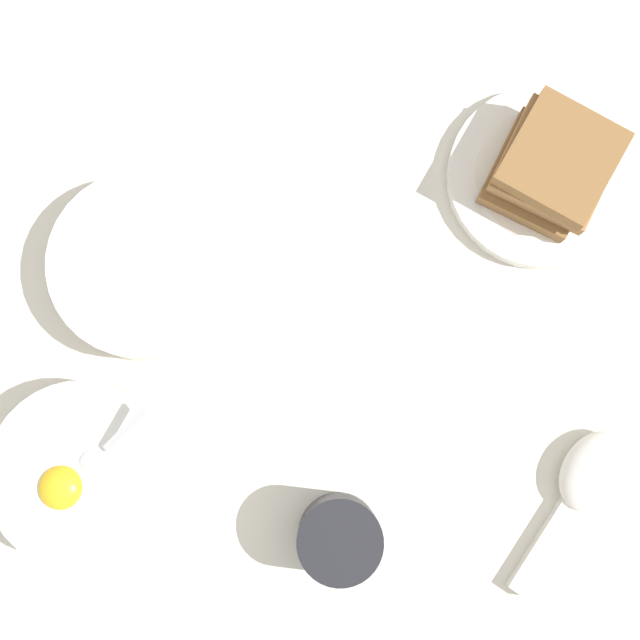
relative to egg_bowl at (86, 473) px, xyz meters
name	(u,v)px	position (x,y,z in m)	size (l,w,h in m)	color
ground_plane	(361,318)	(0.23, 0.15, -0.03)	(3.00, 3.00, 0.00)	silver
egg_bowl	(86,473)	(0.00, 0.00, 0.00)	(0.16, 0.16, 0.08)	white
toast_plate	(539,177)	(0.39, 0.30, -0.02)	(0.17, 0.17, 0.02)	white
toast_sandwich	(553,166)	(0.39, 0.30, 0.02)	(0.13, 0.13, 0.06)	brown
soup_spoon	(587,483)	(0.44, 0.02, -0.01)	(0.11, 0.16, 0.03)	white
congee_bowl	(146,267)	(0.03, 0.18, 0.00)	(0.17, 0.17, 0.05)	white
drinking_cup	(339,538)	(0.22, -0.04, 0.01)	(0.07, 0.07, 0.07)	black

